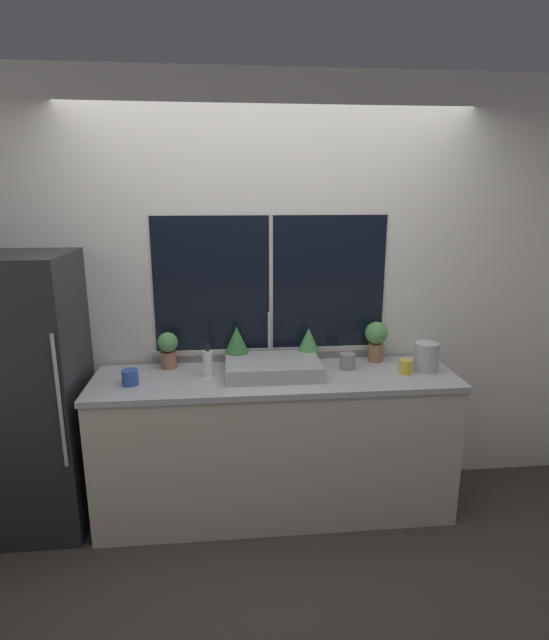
{
  "coord_description": "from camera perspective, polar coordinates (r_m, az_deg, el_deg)",
  "views": [
    {
      "loc": [
        -0.28,
        -2.54,
        2.0
      ],
      "look_at": [
        -0.01,
        0.28,
        1.26
      ],
      "focal_mm": 28.0,
      "sensor_mm": 36.0,
      "label": 1
    }
  ],
  "objects": [
    {
      "name": "mug_grey",
      "position": [
        3.17,
        8.36,
        -4.68
      ],
      "size": [
        0.09,
        0.09,
        0.1
      ],
      "color": "gray",
      "rests_on": "counter"
    },
    {
      "name": "wall_back",
      "position": [
        3.25,
        -0.47,
        3.0
      ],
      "size": [
        8.0,
        0.09,
        2.7
      ],
      "color": "silver",
      "rests_on": "ground_plane"
    },
    {
      "name": "refrigerator",
      "position": [
        3.33,
        -27.08,
        -7.64
      ],
      "size": [
        0.73,
        0.65,
        1.67
      ],
      "color": "#232328",
      "rests_on": "ground_plane"
    },
    {
      "name": "mug_yellow",
      "position": [
        3.16,
        14.77,
        -5.18
      ],
      "size": [
        0.08,
        0.08,
        0.09
      ],
      "color": "gold",
      "rests_on": "counter"
    },
    {
      "name": "soap_bottle",
      "position": [
        3.04,
        -7.62,
        -4.82
      ],
      "size": [
        0.06,
        0.06,
        0.2
      ],
      "color": "white",
      "rests_on": "counter"
    },
    {
      "name": "potted_plant_far_left",
      "position": [
        3.2,
        -12.07,
        -3.16
      ],
      "size": [
        0.13,
        0.13,
        0.23
      ],
      "color": "#9E6B4C",
      "rests_on": "counter"
    },
    {
      "name": "ground_plane",
      "position": [
        3.24,
        0.66,
        -23.5
      ],
      "size": [
        14.0,
        14.0,
        0.0
      ],
      "primitive_type": "plane",
      "color": "#38332D"
    },
    {
      "name": "kettle",
      "position": [
        3.24,
        16.96,
        -3.91
      ],
      "size": [
        0.15,
        0.15,
        0.2
      ],
      "color": "#B2B2B7",
      "rests_on": "counter"
    },
    {
      "name": "potted_plant_center_left",
      "position": [
        3.17,
        -4.34,
        -2.78
      ],
      "size": [
        0.15,
        0.15,
        0.26
      ],
      "color": "#9E6B4C",
      "rests_on": "counter"
    },
    {
      "name": "potted_plant_center_right",
      "position": [
        3.22,
        3.91,
        -2.69
      ],
      "size": [
        0.14,
        0.14,
        0.24
      ],
      "color": "#9E6B4C",
      "rests_on": "counter"
    },
    {
      "name": "sink",
      "position": [
        3.05,
        -0.2,
        -5.37
      ],
      "size": [
        0.57,
        0.43,
        0.34
      ],
      "color": "#ADADB2",
      "rests_on": "counter"
    },
    {
      "name": "mug_blue",
      "position": [
        3.0,
        -16.18,
        -6.31
      ],
      "size": [
        0.09,
        0.09,
        0.09
      ],
      "color": "#3351AD",
      "rests_on": "counter"
    },
    {
      "name": "wall_right",
      "position": [
        4.76,
        25.37,
        5.29
      ],
      "size": [
        0.06,
        7.0,
        2.7
      ],
      "color": "silver",
      "rests_on": "ground_plane"
    },
    {
      "name": "potted_plant_far_right",
      "position": [
        3.31,
        11.54,
        -2.03
      ],
      "size": [
        0.15,
        0.15,
        0.26
      ],
      "color": "#9E6B4C",
      "rests_on": "counter"
    },
    {
      "name": "counter",
      "position": [
        3.23,
        0.13,
        -14.01
      ],
      "size": [
        2.2,
        0.58,
        0.91
      ],
      "color": "beige",
      "rests_on": "ground_plane"
    }
  ]
}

